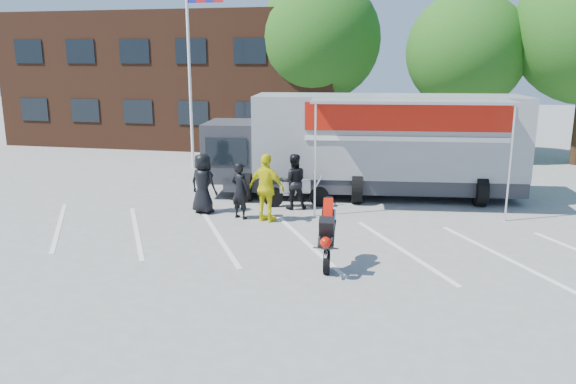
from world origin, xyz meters
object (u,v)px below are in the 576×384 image
at_px(stunt_bike_rider, 328,264).
at_px(spectator_leather_b, 240,191).
at_px(spectator_leather_c, 293,182).
at_px(spectator_leather_a, 203,183).
at_px(flagpole, 194,48).
at_px(spectator_hivis, 267,188).
at_px(transporter_truck, 370,196).
at_px(parked_motorcycle, 296,207).
at_px(tree_left, 319,40).
at_px(tree_mid, 466,52).

xyz_separation_m(stunt_bike_rider, spectator_leather_b, (-3.11, 3.24, 0.85)).
relative_size(spectator_leather_b, spectator_leather_c, 0.96).
bearing_deg(spectator_leather_a, flagpole, -49.89).
relative_size(flagpole, spectator_hivis, 4.00).
distance_m(spectator_leather_a, spectator_hivis, 2.20).
bearing_deg(spectator_leather_b, transporter_truck, -111.62).
xyz_separation_m(flagpole, parked_motorcycle, (5.44, -5.46, -5.05)).
xyz_separation_m(flagpole, stunt_bike_rider, (7.19, -10.38, -5.05)).
bearing_deg(stunt_bike_rider, parked_motorcycle, 104.57).
height_order(flagpole, spectator_hivis, flagpole).
bearing_deg(spectator_leather_a, spectator_leather_c, -140.41).
xyz_separation_m(spectator_leather_c, spectator_hivis, (-0.47, -1.55, 0.12)).
distance_m(transporter_truck, spectator_leather_c, 3.31).
height_order(tree_left, transporter_truck, tree_left).
height_order(spectator_leather_a, spectator_leather_b, spectator_leather_a).
bearing_deg(spectator_leather_c, flagpole, -64.69).
bearing_deg(spectator_leather_a, transporter_truck, -128.11).
relative_size(tree_mid, spectator_leather_b, 4.53).
bearing_deg(spectator_leather_c, tree_mid, -136.59).
bearing_deg(parked_motorcycle, transporter_truck, -63.18).
distance_m(parked_motorcycle, stunt_bike_rider, 5.22).
height_order(transporter_truck, parked_motorcycle, transporter_truck).
bearing_deg(spectator_leather_c, transporter_truck, -153.07).
relative_size(tree_left, spectator_hivis, 4.32).
xyz_separation_m(parked_motorcycle, spectator_leather_c, (-0.04, -0.27, 0.88)).
bearing_deg(spectator_leather_b, spectator_leather_a, 7.18).
bearing_deg(spectator_hivis, spectator_leather_a, 5.00).
bearing_deg(tree_mid, spectator_leather_a, -125.71).
bearing_deg(flagpole, spectator_leather_a, -67.67).
xyz_separation_m(flagpole, transporter_truck, (7.66, -3.47, -5.05)).
xyz_separation_m(tree_left, parked_motorcycle, (1.19, -11.46, -5.57)).
bearing_deg(spectator_leather_b, spectator_hivis, -166.56).
distance_m(spectator_leather_a, spectator_leather_c, 2.82).
relative_size(tree_left, spectator_leather_a, 4.67).
bearing_deg(tree_left, spectator_leather_c, -84.39).
distance_m(tree_left, parked_motorcycle, 12.80).
bearing_deg(tree_left, parked_motorcycle, -84.05).
relative_size(tree_left, spectator_leather_b, 5.10).
bearing_deg(spectator_hivis, spectator_leather_b, 8.83).
distance_m(tree_left, tree_mid, 7.10).
height_order(parked_motorcycle, spectator_leather_c, spectator_leather_c).
distance_m(tree_mid, spectator_leather_b, 14.68).
bearing_deg(transporter_truck, parked_motorcycle, -144.83).
distance_m(tree_left, transporter_truck, 11.50).
height_order(tree_mid, spectator_leather_c, tree_mid).
xyz_separation_m(stunt_bike_rider, spectator_hivis, (-2.26, 3.11, 1.00)).
bearing_deg(spectator_hivis, parked_motorcycle, -87.77).
xyz_separation_m(flagpole, spectator_leather_c, (5.40, -5.73, -4.17)).
xyz_separation_m(transporter_truck, spectator_leather_b, (-3.58, -3.66, 0.85)).
xyz_separation_m(parked_motorcycle, spectator_leather_b, (-1.36, -1.67, 0.85)).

